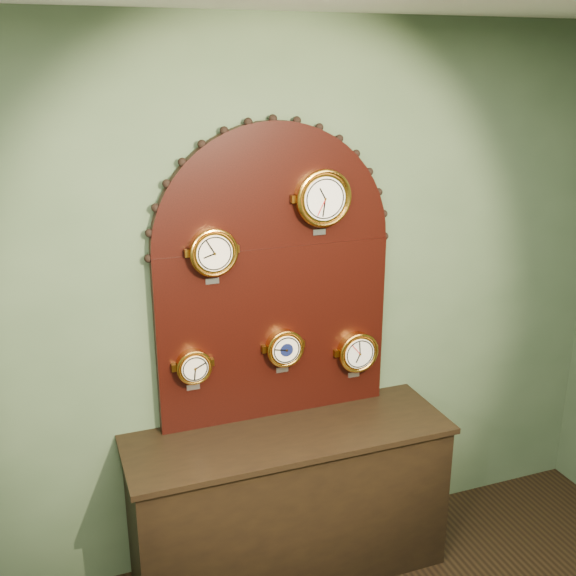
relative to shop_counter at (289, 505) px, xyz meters
name	(u,v)px	position (x,y,z in m)	size (l,w,h in m)	color
wall_back	(271,307)	(0.00, 0.27, 1.00)	(4.00, 4.00, 0.00)	#465B3E
shop_counter	(289,505)	(0.00, 0.00, 0.00)	(1.60, 0.50, 0.80)	black
display_board	(274,267)	(0.00, 0.22, 1.23)	(1.26, 0.06, 1.53)	black
roman_clock	(213,252)	(-0.32, 0.15, 1.35)	(0.23, 0.08, 0.28)	gold
arabic_clock	(323,198)	(0.23, 0.15, 1.57)	(0.28, 0.08, 0.33)	gold
hygrometer	(194,366)	(-0.43, 0.15, 0.79)	(0.17, 0.08, 0.23)	gold
barometer	(284,348)	(0.03, 0.15, 0.82)	(0.20, 0.08, 0.25)	gold
tide_clock	(357,352)	(0.44, 0.15, 0.74)	(0.22, 0.08, 0.27)	gold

